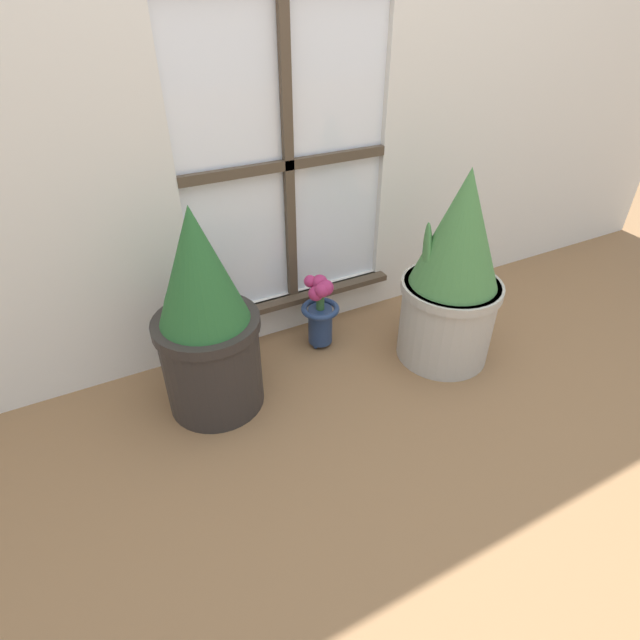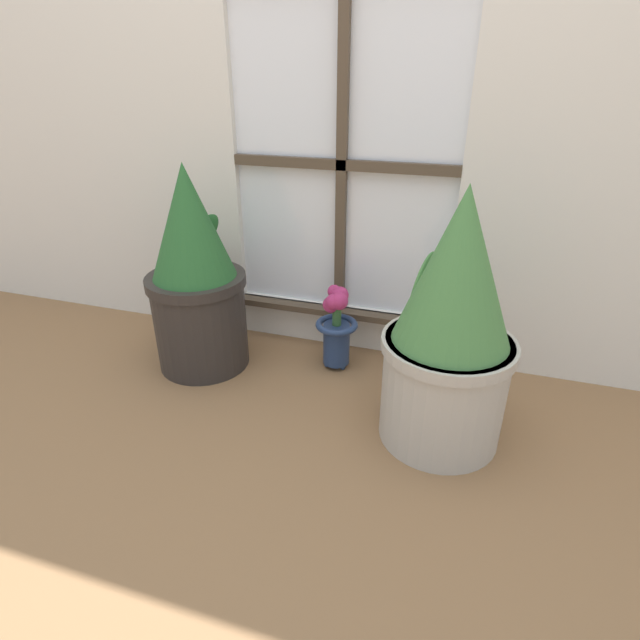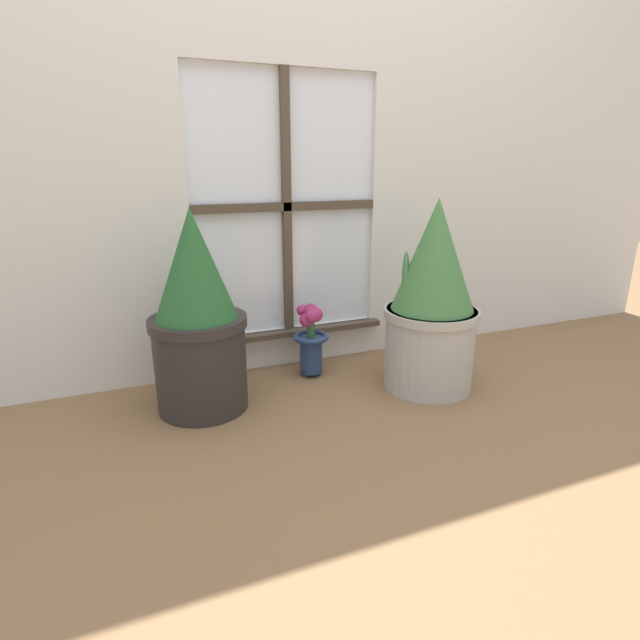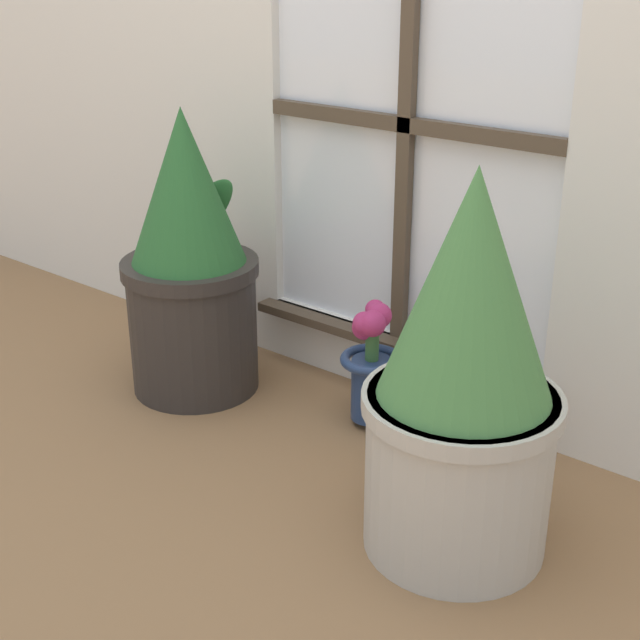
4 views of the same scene
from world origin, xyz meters
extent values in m
plane|color=olive|center=(0.00, 0.00, 0.00)|extent=(10.00, 10.00, 0.00)
cube|color=silver|center=(0.00, 0.60, 0.08)|extent=(0.81, 0.05, 0.17)
cube|color=white|center=(0.00, 0.61, 0.71)|extent=(0.81, 0.02, 1.08)
cube|color=#4C3D2D|center=(0.00, 0.58, 0.71)|extent=(0.04, 0.02, 1.08)
cube|color=#4C3D2D|center=(0.00, 0.58, 0.71)|extent=(0.81, 0.02, 0.04)
cube|color=#4C3D2D|center=(0.00, 0.55, 0.16)|extent=(0.87, 0.06, 0.02)
cylinder|color=#2D2826|center=(-0.45, 0.28, 0.18)|extent=(0.33, 0.33, 0.36)
cylinder|color=#2D2826|center=(-0.45, 0.28, 0.34)|extent=(0.35, 0.35, 0.04)
cylinder|color=#38281E|center=(-0.45, 0.28, 0.35)|extent=(0.31, 0.31, 0.01)
cone|color=#28602D|center=(-0.45, 0.28, 0.55)|extent=(0.29, 0.29, 0.39)
ellipsoid|color=#28602D|center=(-0.48, 0.37, 0.45)|extent=(0.22, 0.12, 0.24)
cylinder|color=#B7B2A8|center=(0.45, 0.13, 0.17)|extent=(0.36, 0.36, 0.33)
cylinder|color=#B7B2A8|center=(0.45, 0.13, 0.32)|extent=(0.38, 0.38, 0.03)
cylinder|color=#38281E|center=(0.45, 0.13, 0.33)|extent=(0.33, 0.33, 0.01)
cone|color=#477F42|center=(0.45, 0.13, 0.55)|extent=(0.32, 0.32, 0.43)
ellipsoid|color=#477F42|center=(0.35, 0.18, 0.44)|extent=(0.10, 0.16, 0.26)
sphere|color=navy|center=(0.04, 0.44, 0.01)|extent=(0.02, 0.02, 0.02)
sphere|color=navy|center=(0.01, 0.39, 0.01)|extent=(0.02, 0.02, 0.02)
sphere|color=navy|center=(0.07, 0.39, 0.01)|extent=(0.02, 0.02, 0.02)
cylinder|color=navy|center=(0.04, 0.41, 0.10)|extent=(0.10, 0.10, 0.16)
torus|color=navy|center=(0.04, 0.41, 0.18)|extent=(0.15, 0.15, 0.02)
cylinder|color=#386633|center=(0.04, 0.41, 0.22)|extent=(0.03, 0.03, 0.09)
sphere|color=#B22D66|center=(0.04, 0.41, 0.27)|extent=(0.06, 0.06, 0.06)
sphere|color=#B22D66|center=(0.05, 0.42, 0.29)|extent=(0.06, 0.06, 0.06)
sphere|color=#B22D66|center=(0.02, 0.45, 0.29)|extent=(0.05, 0.05, 0.05)
sphere|color=#B22D66|center=(0.02, 0.40, 0.25)|extent=(0.06, 0.06, 0.06)
sphere|color=#B22D66|center=(0.03, 0.38, 0.28)|extent=(0.06, 0.06, 0.06)
sphere|color=#B22D66|center=(0.05, 0.39, 0.28)|extent=(0.06, 0.06, 0.06)
camera|label=1|loc=(-0.73, -1.07, 1.27)|focal=28.00mm
camera|label=2|loc=(0.47, -1.14, 1.01)|focal=28.00mm
camera|label=3|loc=(-0.68, -1.47, 0.88)|focal=28.00mm
camera|label=4|loc=(1.15, -1.18, 1.11)|focal=50.00mm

